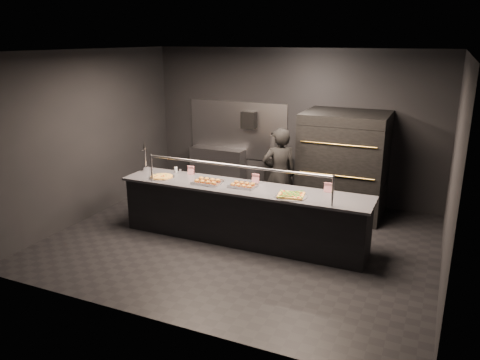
{
  "coord_description": "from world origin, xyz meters",
  "views": [
    {
      "loc": [
        2.82,
        -6.47,
        3.19
      ],
      "look_at": [
        -0.13,
        0.2,
        0.96
      ],
      "focal_mm": 35.0,
      "sensor_mm": 36.0,
      "label": 1
    }
  ],
  "objects_px": {
    "trash_bin": "(277,177)",
    "service_counter": "(243,214)",
    "prep_shelf": "(218,168)",
    "slider_tray_a": "(207,181)",
    "square_pizza": "(291,195)",
    "slider_tray_b": "(243,185)",
    "round_pizza": "(162,177)",
    "beer_tap": "(145,162)",
    "towel_dispenser": "(249,120)",
    "fire_extinguisher": "(274,145)",
    "worker": "(279,174)",
    "pizza_oven": "(344,163)"
  },
  "relations": [
    {
      "from": "worker",
      "to": "beer_tap",
      "type": "bearing_deg",
      "value": -8.86
    },
    {
      "from": "towel_dispenser",
      "to": "worker",
      "type": "height_order",
      "value": "towel_dispenser"
    },
    {
      "from": "beer_tap",
      "to": "square_pizza",
      "type": "xyz_separation_m",
      "value": [
        2.8,
        -0.32,
        -0.14
      ]
    },
    {
      "from": "service_counter",
      "to": "trash_bin",
      "type": "distance_m",
      "value": 2.23
    },
    {
      "from": "towel_dispenser",
      "to": "square_pizza",
      "type": "xyz_separation_m",
      "value": [
        1.75,
        -2.54,
        -0.61
      ]
    },
    {
      "from": "square_pizza",
      "to": "slider_tray_b",
      "type": "bearing_deg",
      "value": 169.73
    },
    {
      "from": "service_counter",
      "to": "round_pizza",
      "type": "bearing_deg",
      "value": -176.28
    },
    {
      "from": "towel_dispenser",
      "to": "trash_bin",
      "type": "relative_size",
      "value": 0.39
    },
    {
      "from": "round_pizza",
      "to": "trash_bin",
      "type": "height_order",
      "value": "round_pizza"
    },
    {
      "from": "prep_shelf",
      "to": "trash_bin",
      "type": "xyz_separation_m",
      "value": [
        1.4,
        -0.1,
        -0.0
      ]
    },
    {
      "from": "towel_dispenser",
      "to": "square_pizza",
      "type": "relative_size",
      "value": 0.73
    },
    {
      "from": "fire_extinguisher",
      "to": "prep_shelf",
      "type": "bearing_deg",
      "value": -176.34
    },
    {
      "from": "square_pizza",
      "to": "slider_tray_a",
      "type": "bearing_deg",
      "value": 176.35
    },
    {
      "from": "fire_extinguisher",
      "to": "slider_tray_a",
      "type": "bearing_deg",
      "value": -95.81
    },
    {
      "from": "towel_dispenser",
      "to": "beer_tap",
      "type": "xyz_separation_m",
      "value": [
        -1.05,
        -2.22,
        -0.47
      ]
    },
    {
      "from": "slider_tray_b",
      "to": "trash_bin",
      "type": "bearing_deg",
      "value": 95.15
    },
    {
      "from": "slider_tray_b",
      "to": "worker",
      "type": "bearing_deg",
      "value": 79.14
    },
    {
      "from": "prep_shelf",
      "to": "fire_extinguisher",
      "type": "height_order",
      "value": "fire_extinguisher"
    },
    {
      "from": "beer_tap",
      "to": "round_pizza",
      "type": "relative_size",
      "value": 1.28
    },
    {
      "from": "towel_dispenser",
      "to": "fire_extinguisher",
      "type": "relative_size",
      "value": 0.69
    },
    {
      "from": "prep_shelf",
      "to": "slider_tray_a",
      "type": "xyz_separation_m",
      "value": [
        1.0,
        -2.38,
        0.5
      ]
    },
    {
      "from": "service_counter",
      "to": "slider_tray_b",
      "type": "height_order",
      "value": "service_counter"
    },
    {
      "from": "towel_dispenser",
      "to": "round_pizza",
      "type": "relative_size",
      "value": 0.82
    },
    {
      "from": "towel_dispenser",
      "to": "beer_tap",
      "type": "relative_size",
      "value": 0.64
    },
    {
      "from": "trash_bin",
      "to": "beer_tap",
      "type": "bearing_deg",
      "value": -130.43
    },
    {
      "from": "round_pizza",
      "to": "slider_tray_b",
      "type": "relative_size",
      "value": 0.99
    },
    {
      "from": "slider_tray_b",
      "to": "worker",
      "type": "height_order",
      "value": "worker"
    },
    {
      "from": "round_pizza",
      "to": "pizza_oven",
      "type": "bearing_deg",
      "value": 36.97
    },
    {
      "from": "round_pizza",
      "to": "square_pizza",
      "type": "height_order",
      "value": "square_pizza"
    },
    {
      "from": "slider_tray_a",
      "to": "square_pizza",
      "type": "height_order",
      "value": "slider_tray_a"
    },
    {
      "from": "fire_extinguisher",
      "to": "beer_tap",
      "type": "height_order",
      "value": "beer_tap"
    },
    {
      "from": "slider_tray_a",
      "to": "slider_tray_b",
      "type": "height_order",
      "value": "slider_tray_a"
    },
    {
      "from": "round_pizza",
      "to": "square_pizza",
      "type": "relative_size",
      "value": 0.9
    },
    {
      "from": "slider_tray_a",
      "to": "fire_extinguisher",
      "type": "bearing_deg",
      "value": 84.19
    },
    {
      "from": "slider_tray_b",
      "to": "trash_bin",
      "type": "distance_m",
      "value": 2.28
    },
    {
      "from": "service_counter",
      "to": "beer_tap",
      "type": "height_order",
      "value": "beer_tap"
    },
    {
      "from": "trash_bin",
      "to": "service_counter",
      "type": "bearing_deg",
      "value": -84.85
    },
    {
      "from": "service_counter",
      "to": "prep_shelf",
      "type": "bearing_deg",
      "value": 124.59
    },
    {
      "from": "slider_tray_b",
      "to": "trash_bin",
      "type": "relative_size",
      "value": 0.49
    },
    {
      "from": "pizza_oven",
      "to": "fire_extinguisher",
      "type": "relative_size",
      "value": 3.78
    },
    {
      "from": "towel_dispenser",
      "to": "trash_bin",
      "type": "height_order",
      "value": "towel_dispenser"
    },
    {
      "from": "beer_tap",
      "to": "slider_tray_a",
      "type": "height_order",
      "value": "beer_tap"
    },
    {
      "from": "slider_tray_b",
      "to": "square_pizza",
      "type": "bearing_deg",
      "value": -10.27
    },
    {
      "from": "pizza_oven",
      "to": "fire_extinguisher",
      "type": "distance_m",
      "value": 1.63
    },
    {
      "from": "worker",
      "to": "prep_shelf",
      "type": "bearing_deg",
      "value": -66.07
    },
    {
      "from": "round_pizza",
      "to": "service_counter",
      "type": "bearing_deg",
      "value": 3.72
    },
    {
      "from": "prep_shelf",
      "to": "round_pizza",
      "type": "xyz_separation_m",
      "value": [
        0.15,
        -2.41,
        0.49
      ]
    },
    {
      "from": "beer_tap",
      "to": "slider_tray_b",
      "type": "xyz_separation_m",
      "value": [
        1.95,
        -0.16,
        -0.13
      ]
    },
    {
      "from": "service_counter",
      "to": "slider_tray_a",
      "type": "relative_size",
      "value": 8.26
    },
    {
      "from": "slider_tray_a",
      "to": "pizza_oven",
      "type": "bearing_deg",
      "value": 47.39
    }
  ]
}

